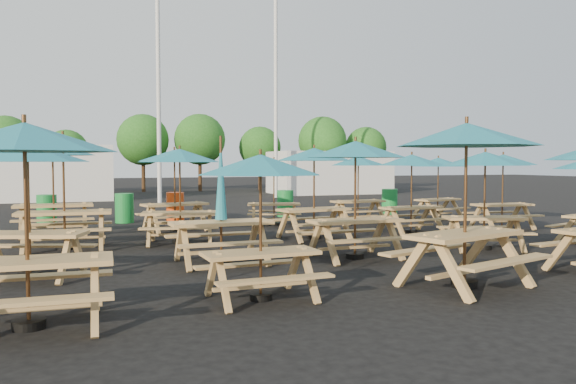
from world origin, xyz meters
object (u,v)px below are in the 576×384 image
object	(u,v)px
picnic_unit_6	(180,161)
picnic_unit_3	(53,154)
picnic_unit_18	(503,164)
picnic_unit_7	(174,160)
waste_bin_0	(47,210)
picnic_unit_14	(412,165)
picnic_unit_10	(314,160)
picnic_unit_11	(274,168)
waste_bin_2	(175,206)
picnic_unit_4	(260,174)
picnic_unit_13	(485,165)
waste_bin_3	(285,203)
picnic_unit_9	(355,157)
waste_bin_1	(124,208)
picnic_unit_2	(63,151)
picnic_unit_8	(466,145)
picnic_unit_5	(221,211)
picnic_unit_15	(358,165)
picnic_unit_0	(25,150)
waste_bin_4	(390,201)
picnic_unit_19	(438,166)
picnic_unit_1	(28,161)

from	to	relation	value
picnic_unit_6	picnic_unit_3	bearing A→B (deg)	150.35
picnic_unit_18	picnic_unit_6	bearing A→B (deg)	-176.32
picnic_unit_7	waste_bin_0	distance (m)	4.64
picnic_unit_7	picnic_unit_14	bearing A→B (deg)	-38.29
picnic_unit_10	picnic_unit_11	xyz separation A→B (m)	(0.01, 3.23, -0.23)
picnic_unit_7	waste_bin_2	xyz separation A→B (m)	(0.41, 2.74, -1.51)
picnic_unit_18	waste_bin_2	size ratio (longest dim) A/B	2.32
picnic_unit_4	picnic_unit_13	bearing A→B (deg)	21.34
picnic_unit_13	picnic_unit_18	bearing A→B (deg)	62.96
picnic_unit_4	waste_bin_3	size ratio (longest dim) A/B	2.19
picnic_unit_9	waste_bin_1	xyz separation A→B (m)	(-3.91, 8.51, -1.57)
picnic_unit_2	picnic_unit_8	size ratio (longest dim) A/B	0.93
picnic_unit_13	picnic_unit_14	size ratio (longest dim) A/B	1.09
waste_bin_3	picnic_unit_4	bearing A→B (deg)	-111.08
picnic_unit_5	picnic_unit_15	bearing A→B (deg)	42.87
picnic_unit_3	picnic_unit_8	distance (m)	10.72
picnic_unit_5	picnic_unit_18	xyz separation A→B (m)	(8.93, 2.77, 0.87)
waste_bin_2	waste_bin_3	bearing A→B (deg)	1.29
picnic_unit_4	picnic_unit_0	bearing A→B (deg)	-175.26
picnic_unit_7	waste_bin_0	xyz separation A→B (m)	(-3.50, 2.65, -1.51)
picnic_unit_10	picnic_unit_15	world-z (taller)	picnic_unit_10
picnic_unit_14	waste_bin_4	distance (m)	5.86
picnic_unit_8	picnic_unit_15	distance (m)	9.22
picnic_unit_6	picnic_unit_4	bearing A→B (deg)	-76.22
picnic_unit_9	picnic_unit_19	distance (m)	8.49
picnic_unit_1	picnic_unit_8	size ratio (longest dim) A/B	0.90
picnic_unit_2	waste_bin_3	size ratio (longest dim) A/B	2.71
picnic_unit_9	waste_bin_3	bearing A→B (deg)	76.74
picnic_unit_13	waste_bin_3	size ratio (longest dim) A/B	2.52
picnic_unit_19	waste_bin_3	xyz separation A→B (m)	(-4.44, 2.79, -1.34)
picnic_unit_3	waste_bin_3	size ratio (longest dim) A/B	2.65
picnic_unit_19	picnic_unit_3	bearing A→B (deg)	165.45
picnic_unit_6	picnic_unit_9	bearing A→B (deg)	-35.79
picnic_unit_8	picnic_unit_19	bearing A→B (deg)	40.25
picnic_unit_8	picnic_unit_19	size ratio (longest dim) A/B	1.23
picnic_unit_9	waste_bin_0	world-z (taller)	picnic_unit_9
picnic_unit_3	picnic_unit_8	bearing A→B (deg)	-55.82
picnic_unit_2	waste_bin_3	distance (m)	9.15
picnic_unit_8	waste_bin_2	xyz separation A→B (m)	(-2.70, 11.55, -1.72)
picnic_unit_18	picnic_unit_8	bearing A→B (deg)	-129.78
picnic_unit_5	picnic_unit_9	size ratio (longest dim) A/B	1.02
picnic_unit_11	waste_bin_3	xyz separation A→B (m)	(1.27, 2.56, -1.28)
picnic_unit_1	picnic_unit_19	distance (m)	13.33
picnic_unit_9	picnic_unit_13	size ratio (longest dim) A/B	1.00
waste_bin_2	waste_bin_3	xyz separation A→B (m)	(3.90, 0.09, 0.00)
picnic_unit_1	picnic_unit_9	distance (m)	5.93
picnic_unit_10	waste_bin_2	distance (m)	6.45
picnic_unit_1	picnic_unit_19	bearing A→B (deg)	44.34
waste_bin_2	picnic_unit_14	bearing A→B (deg)	-44.88
waste_bin_3	picnic_unit_8	bearing A→B (deg)	-95.86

